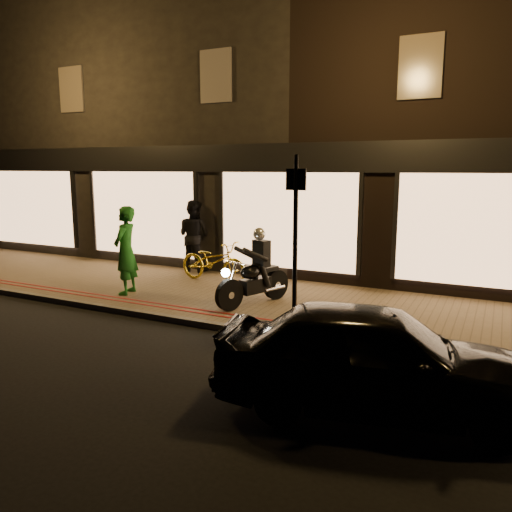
{
  "coord_description": "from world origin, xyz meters",
  "views": [
    {
      "loc": [
        4.81,
        -7.44,
        2.91
      ],
      "look_at": [
        0.26,
        1.7,
        1.1
      ],
      "focal_mm": 35.0,
      "sensor_mm": 36.0,
      "label": 1
    }
  ],
  "objects_px": {
    "sign_post": "(295,235)",
    "bicycle_gold": "(213,261)",
    "parked_car": "(375,357)",
    "motorcycle": "(255,275)",
    "person_green": "(126,250)"
  },
  "relations": [
    {
      "from": "person_green",
      "to": "sign_post",
      "type": "bearing_deg",
      "value": 65.53
    },
    {
      "from": "sign_post",
      "to": "motorcycle",
      "type": "bearing_deg",
      "value": 137.63
    },
    {
      "from": "sign_post",
      "to": "parked_car",
      "type": "bearing_deg",
      "value": -46.55
    },
    {
      "from": "bicycle_gold",
      "to": "person_green",
      "type": "relative_size",
      "value": 0.99
    },
    {
      "from": "sign_post",
      "to": "person_green",
      "type": "xyz_separation_m",
      "value": [
        -4.36,
        0.79,
        -0.7
      ]
    },
    {
      "from": "sign_post",
      "to": "bicycle_gold",
      "type": "bearing_deg",
      "value": 140.57
    },
    {
      "from": "person_green",
      "to": "parked_car",
      "type": "bearing_deg",
      "value": 52.0
    },
    {
      "from": "motorcycle",
      "to": "person_green",
      "type": "distance_m",
      "value": 3.03
    },
    {
      "from": "sign_post",
      "to": "bicycle_gold",
      "type": "distance_m",
      "value": 4.35
    },
    {
      "from": "motorcycle",
      "to": "sign_post",
      "type": "height_order",
      "value": "sign_post"
    },
    {
      "from": "bicycle_gold",
      "to": "parked_car",
      "type": "height_order",
      "value": "parked_car"
    },
    {
      "from": "sign_post",
      "to": "person_green",
      "type": "relative_size",
      "value": 1.53
    },
    {
      "from": "sign_post",
      "to": "bicycle_gold",
      "type": "height_order",
      "value": "sign_post"
    },
    {
      "from": "motorcycle",
      "to": "bicycle_gold",
      "type": "height_order",
      "value": "motorcycle"
    },
    {
      "from": "motorcycle",
      "to": "parked_car",
      "type": "height_order",
      "value": "motorcycle"
    }
  ]
}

